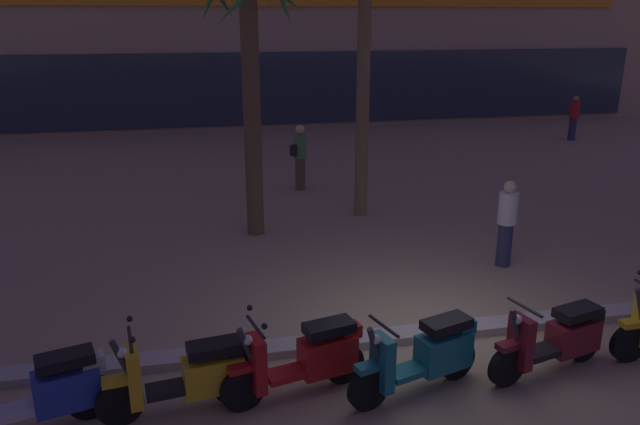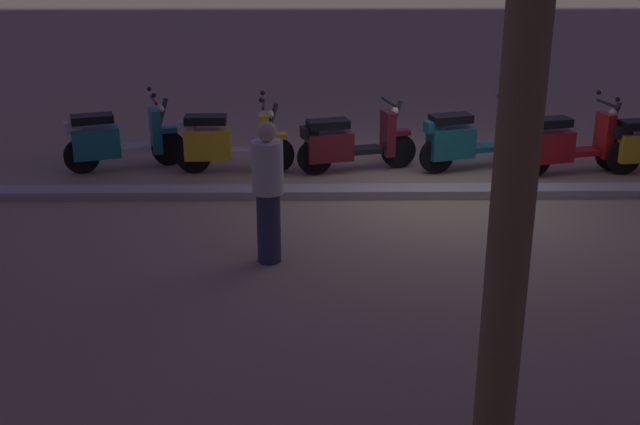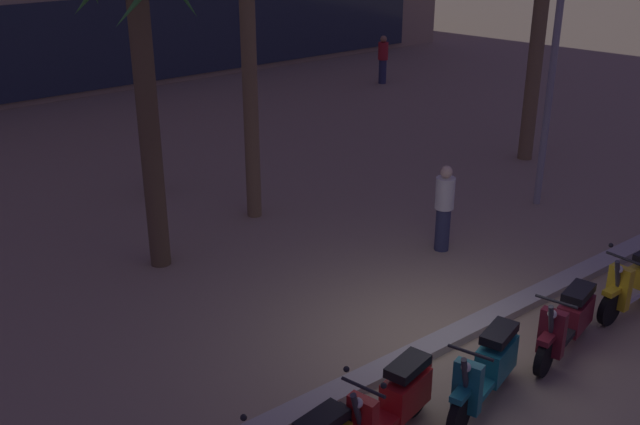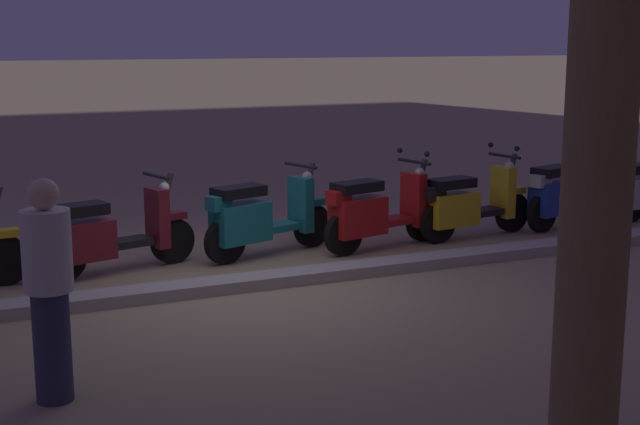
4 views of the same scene
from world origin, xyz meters
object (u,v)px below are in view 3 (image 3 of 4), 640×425
Objects in this scene: scooter_red_last_in_row at (393,403)px; pedestrian_strolling_near_curb at (444,207)px; scooter_yellow_far_back at (638,281)px; pedestrian_by_palm_tree at (151,153)px; palm_tree_near_sign at (139,13)px; scooter_maroon_tail_end at (568,321)px; scooter_teal_lead_nearest at (488,368)px; pedestrian_window_shopping at (383,59)px.

pedestrian_strolling_near_curb is (4.20, 3.14, 0.37)m from scooter_red_last_in_row.
pedestrian_by_palm_tree reaches higher than scooter_yellow_far_back.
scooter_red_last_in_row is 0.32× the size of palm_tree_near_sign.
scooter_red_last_in_row reaches higher than scooter_maroon_tail_end.
pedestrian_strolling_near_curb reaches higher than scooter_yellow_far_back.
scooter_red_last_in_row reaches higher than scooter_teal_lead_nearest.
pedestrian_window_shopping is at bearing 51.43° from scooter_teal_lead_nearest.
pedestrian_by_palm_tree is (0.07, 9.12, 0.43)m from scooter_teal_lead_nearest.
scooter_yellow_far_back is 1.04× the size of pedestrian_by_palm_tree.
pedestrian_strolling_near_curb is (2.80, 3.36, 0.37)m from scooter_teal_lead_nearest.
scooter_teal_lead_nearest is 17.50m from pedestrian_window_shopping.
pedestrian_strolling_near_curb is at bearing -128.18° from pedestrian_window_shopping.
scooter_yellow_far_back is at bearing 0.14° from scooter_maroon_tail_end.
palm_tree_near_sign reaches higher than scooter_maroon_tail_end.
pedestrian_strolling_near_curb is at bearing 50.25° from scooter_teal_lead_nearest.
scooter_teal_lead_nearest is 4.39m from pedestrian_strolling_near_curb.
scooter_teal_lead_nearest is 1.01× the size of scooter_yellow_far_back.
pedestrian_by_palm_tree is at bearing -157.20° from pedestrian_window_shopping.
scooter_red_last_in_row is 6.88m from palm_tree_near_sign.
pedestrian_by_palm_tree is at bearing 80.62° from scooter_red_last_in_row.
pedestrian_by_palm_tree is at bearing 115.34° from pedestrian_strolling_near_curb.
palm_tree_near_sign is at bearing 118.21° from scooter_maroon_tail_end.
pedestrian_by_palm_tree is (1.46, 3.13, -3.32)m from palm_tree_near_sign.
scooter_maroon_tail_end is 1.02× the size of scooter_yellow_far_back.
scooter_maroon_tail_end is 3.47m from pedestrian_strolling_near_curb.
scooter_maroon_tail_end is 9.22m from pedestrian_by_palm_tree.
pedestrian_by_palm_tree reaches higher than scooter_teal_lead_nearest.
scooter_red_last_in_row is 1.01× the size of scooter_teal_lead_nearest.
scooter_red_last_in_row is at bearing 170.77° from scooter_teal_lead_nearest.
pedestrian_window_shopping is at bearing 22.80° from pedestrian_by_palm_tree.
scooter_red_last_in_row is 1.13× the size of pedestrian_strolling_near_curb.
pedestrian_strolling_near_curb is at bearing -32.10° from palm_tree_near_sign.
palm_tree_near_sign is (-3.18, 5.92, 3.78)m from scooter_maroon_tail_end.
pedestrian_strolling_near_curb is 6.37m from pedestrian_by_palm_tree.
pedestrian_strolling_near_curb is at bearing 103.51° from scooter_yellow_far_back.
pedestrian_strolling_near_curb is (-0.79, 3.29, 0.37)m from scooter_yellow_far_back.
scooter_red_last_in_row is 1.42m from scooter_teal_lead_nearest.
scooter_teal_lead_nearest is 1.10× the size of pedestrian_window_shopping.
scooter_maroon_tail_end is 1.06× the size of pedestrian_by_palm_tree.
pedestrian_by_palm_tree is (1.47, 8.89, 0.43)m from scooter_red_last_in_row.
pedestrian_window_shopping reaches higher than pedestrian_strolling_near_curb.
scooter_yellow_far_back is at bearing -68.75° from pedestrian_by_palm_tree.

